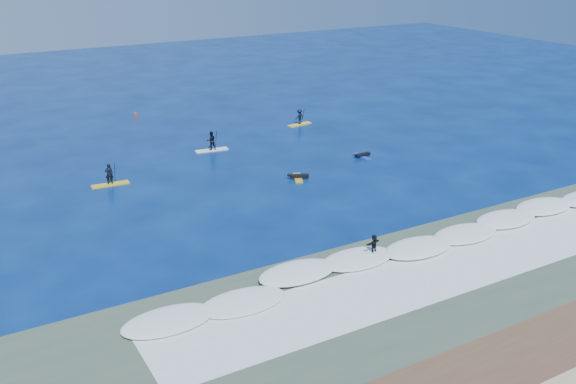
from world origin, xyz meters
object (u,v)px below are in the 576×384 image
sup_paddler_right (300,118)px  sup_paddler_left (110,177)px  wave_surfer (374,245)px  marker_buoy (136,115)px  prone_paddler_far (362,155)px  prone_paddler_near (298,177)px  sup_paddler_center (211,142)px

sup_paddler_right → sup_paddler_left: bearing=-168.4°
wave_surfer → marker_buoy: wave_surfer is taller
prone_paddler_far → prone_paddler_near: bearing=102.6°
wave_surfer → marker_buoy: bearing=82.3°
prone_paddler_far → wave_surfer: (-10.57, -15.79, 0.58)m
prone_paddler_near → prone_paddler_far: (7.62, 1.92, -0.01)m
prone_paddler_far → wave_surfer: wave_surfer is taller
sup_paddler_right → wave_surfer: size_ratio=1.52×
prone_paddler_far → wave_surfer: 19.01m
sup_paddler_center → prone_paddler_far: bearing=-30.7°
marker_buoy → prone_paddler_far: bearing=-60.2°
sup_paddler_right → wave_surfer: 29.78m
sup_paddler_left → wave_surfer: (10.45, -19.84, 0.10)m
sup_paddler_left → sup_paddler_right: sup_paddler_left is taller
marker_buoy → sup_paddler_left: bearing=-112.6°
sup_paddler_right → prone_paddler_near: bearing=-129.2°
prone_paddler_near → marker_buoy: marker_buoy is taller
prone_paddler_near → prone_paddler_far: bearing=-51.1°
sup_paddler_center → sup_paddler_left: bearing=-150.9°
sup_paddler_left → wave_surfer: sup_paddler_left is taller
sup_paddler_right → wave_surfer: (-11.21, -27.58, 0.00)m
wave_surfer → marker_buoy: size_ratio=2.62×
sup_paddler_left → prone_paddler_far: (21.02, -4.05, -0.48)m
sup_paddler_center → wave_surfer: sup_paddler_center is taller
sup_paddler_left → prone_paddler_near: size_ratio=1.32×
sup_paddler_left → prone_paddler_near: sup_paddler_left is taller
sup_paddler_left → marker_buoy: bearing=71.2°
marker_buoy → sup_paddler_center: bearing=-80.5°
sup_paddler_left → sup_paddler_right: size_ratio=1.07×
sup_paddler_right → marker_buoy: bearing=132.9°
sup_paddler_center → prone_paddler_near: 10.64m
sup_paddler_left → prone_paddler_far: 21.41m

